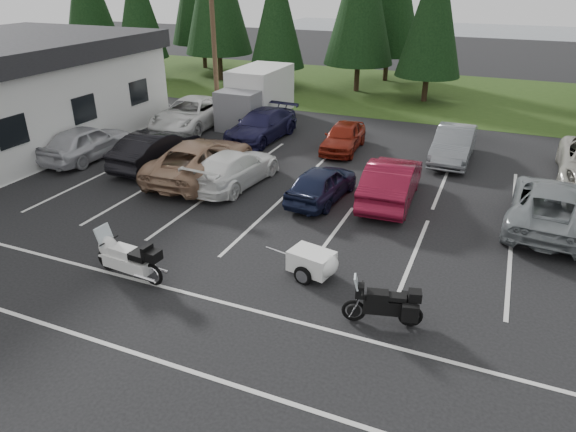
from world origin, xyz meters
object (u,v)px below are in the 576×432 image
Objects in this scene: car_near_0 at (86,142)px; car_far_1 at (261,125)px; box_truck at (253,97)px; car_near_5 at (391,181)px; car_near_3 at (234,168)px; car_far_0 at (191,113)px; car_near_2 at (201,159)px; cargo_trailer at (311,264)px; car_near_1 at (156,149)px; car_near_4 at (322,183)px; car_near_6 at (551,205)px; car_far_3 at (454,144)px; utility_pole at (213,35)px; car_far_2 at (343,137)px; adventure_motorcycle at (383,301)px; touring_motorcycle at (128,255)px.

car_near_0 is 8.33m from car_far_1.
box_truck reaches higher than car_near_5.
car_far_1 is (-1.63, 5.91, 0.03)m from car_near_3.
box_truck is at bearing -115.98° from car_near_0.
car_near_3 is 0.95× the size of car_far_1.
box_truck reaches higher than car_far_0.
box_truck is at bearing -80.14° from car_near_2.
cargo_trailer is (6.91, -11.14, -0.33)m from car_far_1.
car_near_1 is 2.71× the size of cargo_trailer.
car_near_1 is at bearing -3.23° from car_near_3.
car_near_4 is at bearing -43.95° from car_far_1.
car_far_1 is at bearing 133.19° from cargo_trailer.
box_truck is 9.50m from car_near_0.
car_near_0 reaches higher than car_near_6.
car_near_0 is 0.79× the size of car_near_2.
car_near_2 reaches higher than car_far_3.
car_far_2 is (8.16, -2.26, -4.03)m from utility_pole.
car_near_1 is 2.19× the size of adventure_motorcycle.
car_near_5 reaches higher than car_far_1.
car_near_2 is 7.19m from car_far_2.
car_near_4 is at bearing 106.96° from adventure_motorcycle.
car_near_5 is at bearing -105.12° from car_far_3.
cargo_trailer is 2.71m from adventure_motorcycle.
car_near_3 is 0.87× the size of car_near_6.
car_far_2 reaches higher than adventure_motorcycle.
car_near_2 is 1.20× the size of car_near_5.
car_near_4 is (3.73, -0.06, -0.04)m from car_near_3.
car_far_0 is at bearing -179.02° from car_far_3.
car_near_0 is at bearing -157.25° from car_far_3.
car_near_2 is 2.23× the size of touring_motorcycle.
utility_pole reaches higher than car_far_1.
utility_pole is 9.70m from car_near_2.
car_near_4 is 1.50× the size of touring_motorcycle.
box_truck is 1.01× the size of car_near_6.
car_near_3 is 7.43m from cargo_trailer.
car_far_0 is 2.66× the size of adventure_motorcycle.
car_far_0 is (-6.08, 6.35, 0.10)m from car_near_3.
car_near_5 is at bearing -177.16° from car_near_2.
car_near_6 is 1.21× the size of car_far_3.
car_near_4 is at bearing 176.56° from car_near_1.
box_truck is 1.43× the size of car_far_2.
car_far_0 is at bearing -104.03° from car_near_0.
adventure_motorcycle is (-0.09, -13.03, -0.10)m from car_far_3.
car_near_0 is 6.38m from car_far_0.
utility_pole is at bearing 140.12° from cargo_trailer.
car_far_1 is 1.95× the size of touring_motorcycle.
car_near_3 is 11.54m from car_near_6.
utility_pole is at bearing 115.94° from touring_motorcycle.
car_near_6 is at bearing -27.57° from box_truck.
car_near_0 reaches higher than car_far_1.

